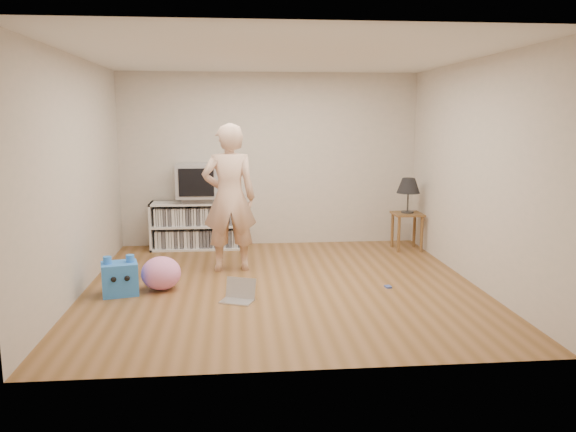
% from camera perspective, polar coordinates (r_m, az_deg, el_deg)
% --- Properties ---
extents(ground, '(4.50, 4.50, 0.00)m').
position_cam_1_polar(ground, '(6.60, -0.60, -7.06)').
color(ground, brown).
rests_on(ground, ground).
extents(walls, '(4.52, 4.52, 2.60)m').
position_cam_1_polar(walls, '(6.34, -0.62, 4.25)').
color(walls, beige).
rests_on(walls, ground).
extents(ceiling, '(4.50, 4.50, 0.01)m').
position_cam_1_polar(ceiling, '(6.35, -0.64, 16.02)').
color(ceiling, white).
rests_on(ceiling, walls).
extents(media_unit, '(1.40, 0.45, 0.70)m').
position_cam_1_polar(media_unit, '(8.49, -9.06, -0.90)').
color(media_unit, white).
rests_on(media_unit, ground).
extents(dvd_deck, '(0.45, 0.35, 0.07)m').
position_cam_1_polar(dvd_deck, '(8.41, -9.13, 1.65)').
color(dvd_deck, gray).
rests_on(dvd_deck, media_unit).
extents(crt_tv, '(0.60, 0.53, 0.50)m').
position_cam_1_polar(crt_tv, '(8.37, -9.19, 3.58)').
color(crt_tv, '#9A9A9F').
rests_on(crt_tv, dvd_deck).
extents(side_table, '(0.42, 0.42, 0.55)m').
position_cam_1_polar(side_table, '(8.46, 12.00, -0.58)').
color(side_table, brown).
rests_on(side_table, ground).
extents(table_lamp, '(0.34, 0.34, 0.52)m').
position_cam_1_polar(table_lamp, '(8.38, 12.13, 2.95)').
color(table_lamp, '#333333').
rests_on(table_lamp, side_table).
extents(person, '(0.71, 0.50, 1.87)m').
position_cam_1_polar(person, '(7.10, -5.97, 1.83)').
color(person, beige).
rests_on(person, ground).
extents(laptop, '(0.41, 0.37, 0.23)m').
position_cam_1_polar(laptop, '(6.08, -5.01, -7.96)').
color(laptop, silver).
rests_on(laptop, ground).
extents(playing_cards, '(0.08, 0.10, 0.02)m').
position_cam_1_polar(playing_cards, '(6.61, 10.13, -7.09)').
color(playing_cards, '#4056AA').
rests_on(playing_cards, ground).
extents(plush_blue, '(0.44, 0.39, 0.44)m').
position_cam_1_polar(plush_blue, '(6.49, -16.72, -6.06)').
color(plush_blue, '#2D80F8').
rests_on(plush_blue, ground).
extents(plush_pink, '(0.54, 0.54, 0.38)m').
position_cam_1_polar(plush_pink, '(6.55, -12.77, -5.69)').
color(plush_pink, '#FF88C9').
rests_on(plush_pink, ground).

